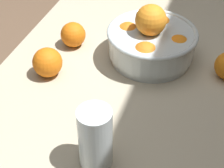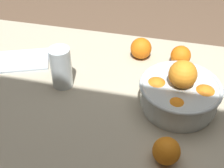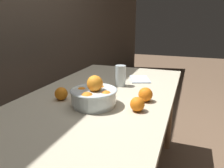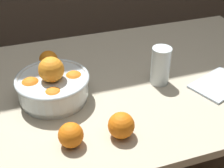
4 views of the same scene
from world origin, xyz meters
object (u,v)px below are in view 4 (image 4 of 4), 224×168
Objects in this scene: orange_loose_front at (49,60)px; orange_loose_aside at (71,135)px; juice_glass at (160,67)px; fruit_bowl at (53,85)px; orange_loose_near_bowl at (121,125)px.

orange_loose_front is 1.00× the size of orange_loose_aside.
juice_glass is 0.42m from orange_loose_aside.
fruit_bowl is at bearing 176.98° from juice_glass.
juice_glass reaches higher than orange_loose_front.
orange_loose_aside is (0.01, -0.22, -0.02)m from fruit_bowl.
fruit_bowl is 3.38× the size of orange_loose_aside.
orange_loose_near_bowl is 0.46m from orange_loose_front.
fruit_bowl reaches higher than orange_loose_near_bowl.
orange_loose_near_bowl is 1.08× the size of orange_loose_front.
orange_loose_near_bowl reaches higher than orange_loose_front.
orange_loose_near_bowl is 0.14m from orange_loose_aside.
orange_loose_front is at bearing 85.50° from fruit_bowl.
juice_glass is 1.80× the size of orange_loose_near_bowl.
fruit_bowl is at bearing 92.20° from orange_loose_aside.
orange_loose_near_bowl is at bearing -72.86° from orange_loose_front.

